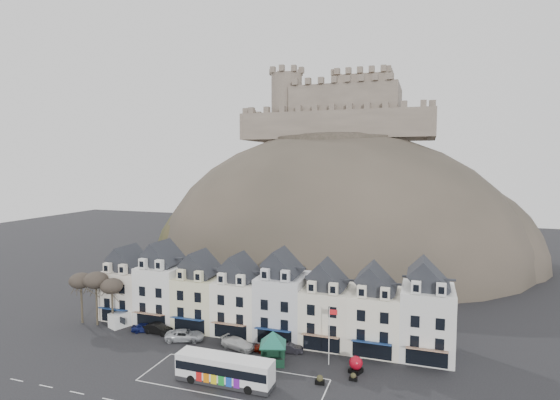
{
  "coord_description": "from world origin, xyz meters",
  "views": [
    {
      "loc": [
        23.2,
        -44.29,
        25.88
      ],
      "look_at": [
        0.21,
        24.0,
        19.66
      ],
      "focal_mm": 28.0,
      "sensor_mm": 36.0,
      "label": 1
    }
  ],
  "objects_px": {
    "bus": "(225,368)",
    "bus_shelter": "(273,338)",
    "flagpole": "(330,332)",
    "white_van": "(125,318)",
    "car_silver": "(185,335)",
    "car_maroon": "(269,347)",
    "red_buoy": "(356,364)",
    "car_black": "(158,329)",
    "car_charcoal": "(289,348)",
    "car_white": "(238,344)",
    "car_navy": "(145,327)"
  },
  "relations": [
    {
      "from": "car_silver",
      "to": "car_maroon",
      "type": "distance_m",
      "value": 12.97
    },
    {
      "from": "red_buoy",
      "to": "car_silver",
      "type": "relative_size",
      "value": 0.38
    },
    {
      "from": "bus",
      "to": "red_buoy",
      "type": "height_order",
      "value": "bus"
    },
    {
      "from": "car_navy",
      "to": "car_charcoal",
      "type": "distance_m",
      "value": 23.06
    },
    {
      "from": "bus_shelter",
      "to": "car_navy",
      "type": "bearing_deg",
      "value": 154.12
    },
    {
      "from": "flagpole",
      "to": "car_navy",
      "type": "distance_m",
      "value": 29.35
    },
    {
      "from": "red_buoy",
      "to": "white_van",
      "type": "distance_m",
      "value": 37.55
    },
    {
      "from": "red_buoy",
      "to": "car_silver",
      "type": "distance_m",
      "value": 25.21
    },
    {
      "from": "car_charcoal",
      "to": "car_black",
      "type": "bearing_deg",
      "value": 77.73
    },
    {
      "from": "car_black",
      "to": "car_white",
      "type": "relative_size",
      "value": 0.93
    },
    {
      "from": "white_van",
      "to": "car_black",
      "type": "height_order",
      "value": "white_van"
    },
    {
      "from": "bus",
      "to": "car_black",
      "type": "distance_m",
      "value": 19.24
    },
    {
      "from": "bus",
      "to": "car_white",
      "type": "xyz_separation_m",
      "value": [
        -2.5,
        9.3,
        -1.1
      ]
    },
    {
      "from": "bus",
      "to": "red_buoy",
      "type": "bearing_deg",
      "value": 28.92
    },
    {
      "from": "car_navy",
      "to": "car_silver",
      "type": "distance_m",
      "value": 7.52
    },
    {
      "from": "white_van",
      "to": "car_maroon",
      "type": "relative_size",
      "value": 1.33
    },
    {
      "from": "bus_shelter",
      "to": "car_white",
      "type": "height_order",
      "value": "bus_shelter"
    },
    {
      "from": "car_black",
      "to": "car_white",
      "type": "xyz_separation_m",
      "value": [
        13.69,
        -1.05,
        -0.04
      ]
    },
    {
      "from": "white_van",
      "to": "car_white",
      "type": "relative_size",
      "value": 1.05
    },
    {
      "from": "car_silver",
      "to": "car_maroon",
      "type": "bearing_deg",
      "value": -107.41
    },
    {
      "from": "bus_shelter",
      "to": "flagpole",
      "type": "xyz_separation_m",
      "value": [
        7.01,
        1.84,
        0.99
      ]
    },
    {
      "from": "red_buoy",
      "to": "car_charcoal",
      "type": "relative_size",
      "value": 0.53
    },
    {
      "from": "car_silver",
      "to": "white_van",
      "type": "bearing_deg",
      "value": 60.54
    },
    {
      "from": "bus",
      "to": "white_van",
      "type": "height_order",
      "value": "bus"
    },
    {
      "from": "car_white",
      "to": "car_maroon",
      "type": "xyz_separation_m",
      "value": [
        4.48,
        0.39,
        -0.06
      ]
    },
    {
      "from": "flagpole",
      "to": "car_charcoal",
      "type": "bearing_deg",
      "value": 163.28
    },
    {
      "from": "car_navy",
      "to": "car_silver",
      "type": "height_order",
      "value": "car_silver"
    },
    {
      "from": "bus",
      "to": "car_silver",
      "type": "xyz_separation_m",
      "value": [
        -10.98,
        9.44,
        -1.06
      ]
    },
    {
      "from": "car_navy",
      "to": "car_black",
      "type": "bearing_deg",
      "value": -111.89
    },
    {
      "from": "bus",
      "to": "bus_shelter",
      "type": "distance_m",
      "value": 7.81
    },
    {
      "from": "car_charcoal",
      "to": "flagpole",
      "type": "bearing_deg",
      "value": -119.14
    },
    {
      "from": "bus",
      "to": "car_charcoal",
      "type": "xyz_separation_m",
      "value": [
        4.62,
        10.41,
        -1.2
      ]
    },
    {
      "from": "white_van",
      "to": "car_navy",
      "type": "distance_m",
      "value": 4.95
    },
    {
      "from": "flagpole",
      "to": "white_van",
      "type": "bearing_deg",
      "value": 174.61
    },
    {
      "from": "red_buoy",
      "to": "car_maroon",
      "type": "relative_size",
      "value": 0.52
    },
    {
      "from": "flagpole",
      "to": "bus",
      "type": "bearing_deg",
      "value": -141.02
    },
    {
      "from": "flagpole",
      "to": "car_black",
      "type": "xyz_separation_m",
      "value": [
        -26.81,
        1.75,
        -3.53
      ]
    },
    {
      "from": "car_silver",
      "to": "car_black",
      "type": "bearing_deg",
      "value": 61.5
    },
    {
      "from": "car_maroon",
      "to": "red_buoy",
      "type": "bearing_deg",
      "value": -113.77
    },
    {
      "from": "car_navy",
      "to": "white_van",
      "type": "bearing_deg",
      "value": 51.01
    },
    {
      "from": "red_buoy",
      "to": "white_van",
      "type": "height_order",
      "value": "white_van"
    },
    {
      "from": "car_white",
      "to": "bus",
      "type": "bearing_deg",
      "value": -149.96
    },
    {
      "from": "flagpole",
      "to": "white_van",
      "type": "xyz_separation_m",
      "value": [
        -33.79,
        3.19,
        -3.19
      ]
    },
    {
      "from": "car_maroon",
      "to": "bus_shelter",
      "type": "bearing_deg",
      "value": -165.03
    },
    {
      "from": "bus_shelter",
      "to": "flagpole",
      "type": "distance_m",
      "value": 7.32
    },
    {
      "from": "red_buoy",
      "to": "car_black",
      "type": "bearing_deg",
      "value": 174.87
    },
    {
      "from": "bus_shelter",
      "to": "car_black",
      "type": "xyz_separation_m",
      "value": [
        -19.8,
        3.59,
        -2.53
      ]
    },
    {
      "from": "car_black",
      "to": "car_silver",
      "type": "height_order",
      "value": "car_silver"
    },
    {
      "from": "bus_shelter",
      "to": "car_silver",
      "type": "distance_m",
      "value": 15.06
    },
    {
      "from": "bus",
      "to": "car_maroon",
      "type": "xyz_separation_m",
      "value": [
        1.99,
        9.69,
        -1.15
      ]
    }
  ]
}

